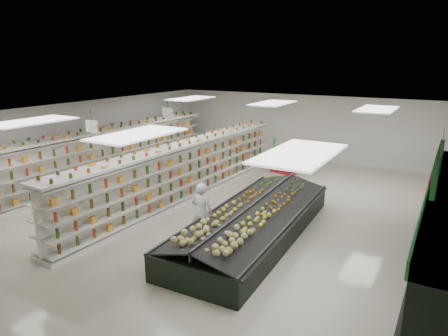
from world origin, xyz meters
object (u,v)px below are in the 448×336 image
Objects in this scene: gondola_left at (104,157)px; gondola_center at (185,173)px; shopper_main at (202,212)px; soda_endcap at (284,157)px; shopper_background at (210,149)px; produce_island at (254,221)px.

gondola_left is 1.05× the size of gondola_center.
gondola_left reaches higher than shopper_main.
gondola_center is at bearing -110.20° from soda_endcap.
gondola_left is 4.22m from gondola_center.
gondola_center is 4.26m from shopper_background.
soda_endcap is at bearing -48.00° from shopper_background.
gondola_left is 7.28× the size of shopper_main.
soda_endcap is 3.43m from shopper_background.
gondola_left is at bearing -141.44° from soda_endcap.
produce_island is 1.52m from shopper_main.
gondola_left is at bearing 179.81° from gondola_center.
soda_endcap is 0.83× the size of shopper_main.
shopper_main is at bearing -20.93° from gondola_left.
gondola_left is at bearing 166.32° from produce_island.
gondola_center is 8.36× the size of soda_endcap.
gondola_center reaches higher than shopper_main.
produce_island is 6.96m from soda_endcap.
shopper_background is at bearing 56.23° from gondola_left.
produce_island is at bearing -75.28° from soda_endcap.
shopper_background is (-5.04, 5.74, 0.40)m from produce_island.
shopper_background is at bearing 131.29° from produce_island.
produce_island is 4.10× the size of shopper_main.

